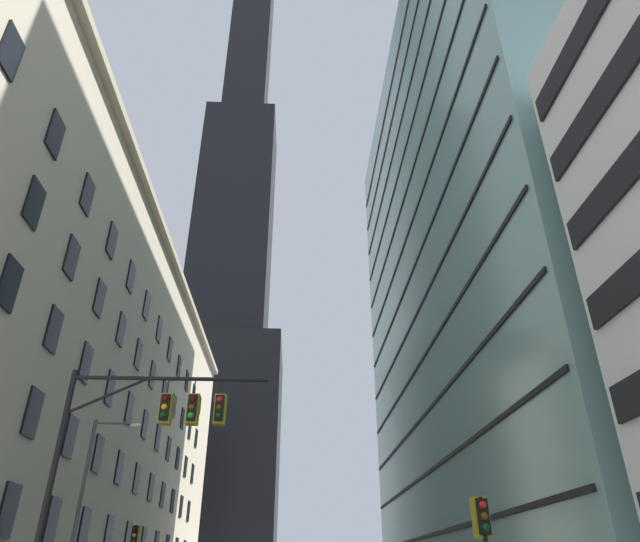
# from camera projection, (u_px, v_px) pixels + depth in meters

# --- Properties ---
(station_building) EXTENTS (13.92, 73.89, 29.14)m
(station_building) POSITION_uv_depth(u_px,v_px,m) (59.00, 390.00, 44.38)
(station_building) COLOR #BCAF93
(station_building) RESTS_ON ground
(dark_skyscraper) EXTENTS (24.65, 24.65, 211.72)m
(dark_skyscraper) POSITION_uv_depth(u_px,v_px,m) (230.00, 273.00, 125.97)
(dark_skyscraper) COLOR black
(dark_skyscraper) RESTS_ON ground
(glass_office_midrise) EXTENTS (15.44, 47.33, 53.05)m
(glass_office_midrise) POSITION_uv_depth(u_px,v_px,m) (494.00, 255.00, 49.18)
(glass_office_midrise) COLOR gray
(glass_office_midrise) RESTS_ON ground
(traffic_signal_mast) EXTENTS (7.00, 0.63, 7.76)m
(traffic_signal_mast) POSITION_uv_depth(u_px,v_px,m) (151.00, 431.00, 18.85)
(traffic_signal_mast) COLOR black
(traffic_signal_mast) RESTS_ON sidewalk_left
(traffic_light_near_right) EXTENTS (0.40, 0.63, 3.28)m
(traffic_light_near_right) POSITION_uv_depth(u_px,v_px,m) (482.00, 524.00, 14.92)
(traffic_light_near_right) COLOR black
(traffic_light_near_right) RESTS_ON sidewalk_right
(traffic_light_far_left) EXTENTS (0.40, 0.63, 3.78)m
(traffic_light_far_left) POSITION_uv_depth(u_px,v_px,m) (134.00, 540.00, 29.55)
(traffic_light_far_left) COLOR black
(traffic_light_far_left) RESTS_ON sidewalk_left
(street_lamppost) EXTENTS (2.34, 0.32, 8.06)m
(street_lamppost) POSITION_uv_depth(u_px,v_px,m) (89.00, 492.00, 25.58)
(street_lamppost) COLOR #47474C
(street_lamppost) RESTS_ON sidewalk_left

